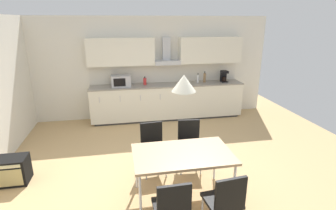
{
  "coord_description": "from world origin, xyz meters",
  "views": [
    {
      "loc": [
        -0.64,
        -3.99,
        2.52
      ],
      "look_at": [
        0.23,
        0.62,
        1.0
      ],
      "focal_mm": 28.0,
      "sensor_mm": 36.0,
      "label": 1
    }
  ],
  "objects_px": {
    "guitar_amp": "(11,170)",
    "bottle_brown": "(205,78)",
    "chair_far_left": "(153,143)",
    "chair_far_right": "(189,140)",
    "chair_near_right": "(226,199)",
    "bottle_yellow": "(183,80)",
    "chair_near_left": "(172,206)",
    "pendant_lamp": "(184,83)",
    "dining_table": "(182,156)",
    "microwave": "(121,81)",
    "bottle_red": "(145,81)",
    "bottle_white": "(198,79)",
    "coffee_maker": "(224,76)"
  },
  "relations": [
    {
      "from": "bottle_white",
      "to": "bottle_yellow",
      "type": "bearing_deg",
      "value": -176.68
    },
    {
      "from": "bottle_white",
      "to": "chair_far_left",
      "type": "height_order",
      "value": "bottle_white"
    },
    {
      "from": "bottle_yellow",
      "to": "bottle_white",
      "type": "distance_m",
      "value": 0.41
    },
    {
      "from": "chair_far_right",
      "to": "bottle_yellow",
      "type": "bearing_deg",
      "value": 78.69
    },
    {
      "from": "chair_near_right",
      "to": "chair_far_right",
      "type": "height_order",
      "value": "same"
    },
    {
      "from": "chair_far_right",
      "to": "chair_near_right",
      "type": "bearing_deg",
      "value": -90.01
    },
    {
      "from": "bottle_brown",
      "to": "chair_near_right",
      "type": "bearing_deg",
      "value": -104.77
    },
    {
      "from": "microwave",
      "to": "bottle_red",
      "type": "xyz_separation_m",
      "value": [
        0.6,
        0.06,
        -0.05
      ]
    },
    {
      "from": "chair_near_left",
      "to": "bottle_white",
      "type": "bearing_deg",
      "value": 69.71
    },
    {
      "from": "bottle_yellow",
      "to": "bottle_red",
      "type": "distance_m",
      "value": 1.01
    },
    {
      "from": "chair_far_left",
      "to": "chair_near_right",
      "type": "bearing_deg",
      "value": -68.29
    },
    {
      "from": "microwave",
      "to": "bottle_yellow",
      "type": "xyz_separation_m",
      "value": [
        1.61,
        0.02,
        -0.06
      ]
    },
    {
      "from": "bottle_red",
      "to": "chair_near_right",
      "type": "xyz_separation_m",
      "value": [
        0.5,
        -4.21,
        -0.49
      ]
    },
    {
      "from": "microwave",
      "to": "coffee_maker",
      "type": "bearing_deg",
      "value": 0.55
    },
    {
      "from": "bottle_yellow",
      "to": "chair_near_right",
      "type": "xyz_separation_m",
      "value": [
        -0.51,
        -4.17,
        -0.48
      ]
    },
    {
      "from": "bottle_white",
      "to": "pendant_lamp",
      "type": "relative_size",
      "value": 0.8
    },
    {
      "from": "chair_near_left",
      "to": "pendant_lamp",
      "type": "xyz_separation_m",
      "value": [
        0.31,
        0.81,
        1.21
      ]
    },
    {
      "from": "chair_near_right",
      "to": "chair_near_left",
      "type": "bearing_deg",
      "value": -179.96
    },
    {
      "from": "chair_near_left",
      "to": "chair_near_right",
      "type": "bearing_deg",
      "value": 0.04
    },
    {
      "from": "bottle_brown",
      "to": "chair_far_right",
      "type": "bearing_deg",
      "value": -113.23
    },
    {
      "from": "chair_far_left",
      "to": "chair_far_right",
      "type": "relative_size",
      "value": 1.0
    },
    {
      "from": "microwave",
      "to": "bottle_red",
      "type": "distance_m",
      "value": 0.61
    },
    {
      "from": "bottle_red",
      "to": "guitar_amp",
      "type": "bearing_deg",
      "value": -134.04
    },
    {
      "from": "dining_table",
      "to": "pendant_lamp",
      "type": "height_order",
      "value": "pendant_lamp"
    },
    {
      "from": "microwave",
      "to": "guitar_amp",
      "type": "xyz_separation_m",
      "value": [
        -1.84,
        -2.46,
        -0.85
      ]
    },
    {
      "from": "bottle_white",
      "to": "chair_far_right",
      "type": "xyz_separation_m",
      "value": [
        -0.91,
        -2.57,
        -0.51
      ]
    },
    {
      "from": "bottle_yellow",
      "to": "chair_far_right",
      "type": "xyz_separation_m",
      "value": [
        -0.51,
        -2.55,
        -0.48
      ]
    },
    {
      "from": "bottle_red",
      "to": "bottle_brown",
      "type": "bearing_deg",
      "value": -0.68
    },
    {
      "from": "chair_far_left",
      "to": "chair_far_right",
      "type": "distance_m",
      "value": 0.64
    },
    {
      "from": "chair_near_right",
      "to": "chair_far_right",
      "type": "relative_size",
      "value": 1.0
    },
    {
      "from": "microwave",
      "to": "pendant_lamp",
      "type": "height_order",
      "value": "pendant_lamp"
    },
    {
      "from": "pendant_lamp",
      "to": "bottle_brown",
      "type": "bearing_deg",
      "value": 67.11
    },
    {
      "from": "bottle_red",
      "to": "chair_near_left",
      "type": "xyz_separation_m",
      "value": [
        -0.14,
        -4.21,
        -0.49
      ]
    },
    {
      "from": "bottle_yellow",
      "to": "pendant_lamp",
      "type": "bearing_deg",
      "value": -103.93
    },
    {
      "from": "coffee_maker",
      "to": "chair_far_right",
      "type": "relative_size",
      "value": 0.34
    },
    {
      "from": "chair_near_left",
      "to": "chair_far_right",
      "type": "distance_m",
      "value": 1.74
    },
    {
      "from": "microwave",
      "to": "bottle_brown",
      "type": "distance_m",
      "value": 2.21
    },
    {
      "from": "chair_far_left",
      "to": "chair_near_right",
      "type": "height_order",
      "value": "same"
    },
    {
      "from": "chair_near_left",
      "to": "pendant_lamp",
      "type": "bearing_deg",
      "value": 68.87
    },
    {
      "from": "guitar_amp",
      "to": "microwave",
      "type": "bearing_deg",
      "value": 53.29
    },
    {
      "from": "chair_near_right",
      "to": "guitar_amp",
      "type": "height_order",
      "value": "chair_near_right"
    },
    {
      "from": "dining_table",
      "to": "chair_far_right",
      "type": "distance_m",
      "value": 0.89
    },
    {
      "from": "microwave",
      "to": "chair_far_right",
      "type": "relative_size",
      "value": 0.55
    },
    {
      "from": "bottle_red",
      "to": "guitar_amp",
      "type": "xyz_separation_m",
      "value": [
        -2.44,
        -2.52,
        -0.8
      ]
    },
    {
      "from": "guitar_amp",
      "to": "bottle_brown",
      "type": "bearing_deg",
      "value": 31.77
    },
    {
      "from": "bottle_yellow",
      "to": "chair_far_left",
      "type": "bearing_deg",
      "value": -114.37
    },
    {
      "from": "dining_table",
      "to": "chair_near_left",
      "type": "xyz_separation_m",
      "value": [
        -0.31,
        -0.81,
        -0.16
      ]
    },
    {
      "from": "bottle_yellow",
      "to": "chair_far_right",
      "type": "height_order",
      "value": "bottle_yellow"
    },
    {
      "from": "dining_table",
      "to": "bottle_brown",
      "type": "bearing_deg",
      "value": 67.11
    },
    {
      "from": "bottle_white",
      "to": "guitar_amp",
      "type": "height_order",
      "value": "bottle_white"
    }
  ]
}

